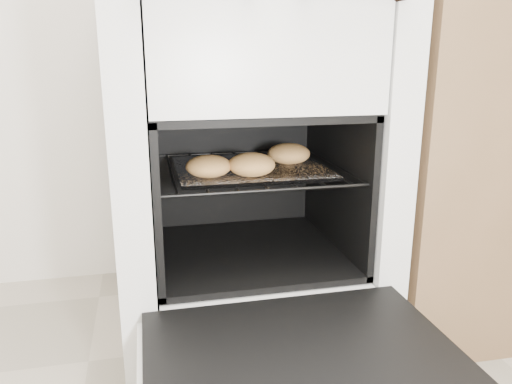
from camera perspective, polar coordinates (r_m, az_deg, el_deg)
stove at (r=1.30m, az=-1.50°, el=4.00°), size 0.63×0.70×0.97m
oven_door at (r=0.92m, az=5.53°, el=-19.08°), size 0.57×0.44×0.04m
oven_rack at (r=1.23m, az=-0.86°, el=2.69°), size 0.46×0.44×0.01m
foil_sheet at (r=1.21m, az=-0.66°, el=2.76°), size 0.36×0.32×0.01m
baked_rolls at (r=1.15m, az=-0.37°, el=3.57°), size 0.34×0.22×0.05m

